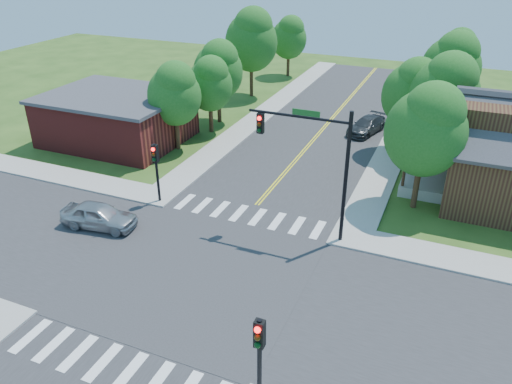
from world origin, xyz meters
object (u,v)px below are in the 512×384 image
at_px(signal_mast_ne, 314,152).
at_px(car_silver, 99,216).
at_px(signal_pole_se, 259,347).
at_px(signal_pole_nw, 156,162).
at_px(car_dgrey, 366,126).

relative_size(signal_mast_ne, car_silver, 1.63).
xyz_separation_m(signal_pole_se, signal_pole_nw, (-11.20, 11.20, 0.00)).
distance_m(signal_mast_ne, car_silver, 12.31).
height_order(signal_mast_ne, car_silver, signal_mast_ne).
height_order(car_silver, car_dgrey, car_silver).
height_order(signal_mast_ne, car_dgrey, signal_mast_ne).
distance_m(signal_pole_nw, car_dgrey, 19.10).
bearing_deg(car_dgrey, signal_mast_ne, -72.75).
xyz_separation_m(signal_mast_ne, car_dgrey, (-0.41, 16.65, -4.21)).
xyz_separation_m(signal_pole_se, car_silver, (-12.65, 7.45, -1.94)).
height_order(signal_mast_ne, signal_pole_se, signal_mast_ne).
bearing_deg(signal_pole_nw, signal_pole_se, -45.00).
distance_m(car_silver, car_dgrey, 22.98).
bearing_deg(signal_pole_nw, signal_mast_ne, 0.07).
distance_m(signal_pole_se, car_dgrey, 28.02).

